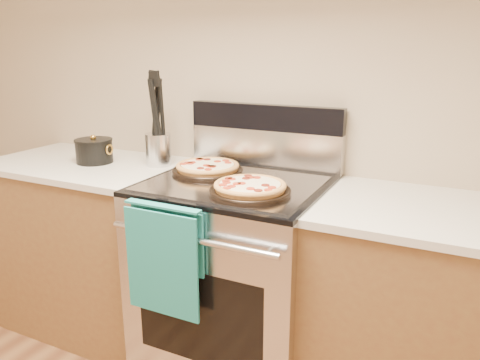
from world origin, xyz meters
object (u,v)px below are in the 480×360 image
at_px(pepperoni_pizza_front, 250,188).
at_px(range_body, 236,281).
at_px(utensil_crock, 158,149).
at_px(pepperoni_pizza_back, 208,168).
at_px(saucepan, 94,152).

bearing_deg(pepperoni_pizza_front, range_body, 134.02).
bearing_deg(range_body, utensil_crock, 164.25).
height_order(pepperoni_pizza_back, saucepan, saucepan).
bearing_deg(pepperoni_pizza_back, saucepan, -177.51).
distance_m(range_body, saucepan, 0.98).
relative_size(pepperoni_pizza_front, utensil_crock, 2.00).
bearing_deg(range_body, pepperoni_pizza_front, -45.98).
bearing_deg(pepperoni_pizza_back, utensil_crock, 167.47).
bearing_deg(range_body, pepperoni_pizza_back, 158.75).
height_order(pepperoni_pizza_front, saucepan, saucepan).
relative_size(range_body, saucepan, 4.95).
xyz_separation_m(utensil_crock, saucepan, (-0.33, -0.10, -0.02)).
bearing_deg(saucepan, pepperoni_pizza_front, -10.22).
bearing_deg(pepperoni_pizza_back, range_body, -21.25).
distance_m(pepperoni_pizza_back, utensil_crock, 0.33).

